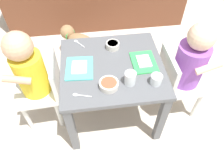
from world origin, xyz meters
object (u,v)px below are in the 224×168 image
at_px(food_tray_right, 144,62).
at_px(water_cup_left, 130,79).
at_px(cereal_bowl_left_side, 113,45).
at_px(spoon_by_left_tray, 80,95).
at_px(seated_child_left, 32,72).
at_px(dog, 81,44).
at_px(spoon_by_right_tray, 78,43).
at_px(water_cup_right, 156,80).
at_px(dining_table, 112,75).
at_px(seated_child_right, 189,63).
at_px(veggie_bowl_near, 109,84).
at_px(food_tray_left, 79,68).

height_order(food_tray_right, water_cup_left, water_cup_left).
height_order(cereal_bowl_left_side, spoon_by_left_tray, cereal_bowl_left_side).
xyz_separation_m(seated_child_left, cereal_bowl_left_side, (0.48, 0.13, 0.04)).
distance_m(dog, water_cup_left, 0.83).
distance_m(food_tray_right, spoon_by_right_tray, 0.43).
height_order(spoon_by_left_tray, spoon_by_right_tray, same).
xyz_separation_m(seated_child_left, water_cup_right, (0.67, -0.19, 0.04)).
relative_size(spoon_by_left_tray, spoon_by_right_tray, 1.14).
relative_size(water_cup_left, spoon_by_left_tray, 0.76).
height_order(water_cup_right, cereal_bowl_left_side, water_cup_right).
distance_m(dining_table, water_cup_right, 0.29).
xyz_separation_m(spoon_by_left_tray, spoon_by_right_tray, (0.00, 0.42, 0.00)).
xyz_separation_m(food_tray_right, cereal_bowl_left_side, (-0.16, 0.15, 0.02)).
height_order(dining_table, seated_child_right, seated_child_right).
xyz_separation_m(seated_child_left, spoon_by_right_tray, (0.27, 0.20, 0.02)).
bearing_deg(veggie_bowl_near, seated_child_right, 15.11).
relative_size(water_cup_left, veggie_bowl_near, 0.73).
xyz_separation_m(food_tray_left, spoon_by_left_tray, (-0.00, -0.19, -0.00)).
bearing_deg(dog, water_cup_left, -69.94).
xyz_separation_m(dog, spoon_by_left_tray, (-0.01, -0.77, 0.29)).
bearing_deg(veggie_bowl_near, spoon_by_right_tray, 111.35).
height_order(seated_child_right, water_cup_left, seated_child_right).
bearing_deg(food_tray_left, water_cup_right, -21.84).
distance_m(water_cup_right, veggie_bowl_near, 0.25).
xyz_separation_m(food_tray_left, water_cup_left, (0.26, -0.14, 0.03)).
bearing_deg(cereal_bowl_left_side, water_cup_right, -58.98).
bearing_deg(water_cup_right, spoon_by_left_tray, -175.39).
distance_m(spoon_by_left_tray, spoon_by_right_tray, 0.42).
relative_size(veggie_bowl_near, spoon_by_right_tray, 1.19).
relative_size(seated_child_right, dog, 1.84).
relative_size(seated_child_left, water_cup_right, 11.80).
relative_size(dog, veggie_bowl_near, 3.81).
height_order(food_tray_left, water_cup_right, water_cup_right).
xyz_separation_m(dog, food_tray_right, (0.37, -0.57, 0.29)).
xyz_separation_m(food_tray_right, veggie_bowl_near, (-0.22, -0.15, 0.01)).
relative_size(dining_table, water_cup_right, 9.68).
bearing_deg(spoon_by_left_tray, food_tray_left, 88.86).
relative_size(food_tray_left, cereal_bowl_left_side, 2.37).
distance_m(seated_child_right, spoon_by_right_tray, 0.69).
bearing_deg(cereal_bowl_left_side, spoon_by_right_tray, 161.06).
bearing_deg(spoon_by_left_tray, spoon_by_right_tray, 89.36).
bearing_deg(water_cup_left, food_tray_right, 52.39).
height_order(dog, cereal_bowl_left_side, cereal_bowl_left_side).
bearing_deg(seated_child_left, dining_table, -3.51).
relative_size(seated_child_left, food_tray_right, 3.95).
distance_m(seated_child_left, spoon_by_right_tray, 0.34).
bearing_deg(dog, water_cup_right, -61.56).
distance_m(veggie_bowl_near, spoon_by_left_tray, 0.16).
height_order(food_tray_left, veggie_bowl_near, veggie_bowl_near).
distance_m(water_cup_right, cereal_bowl_left_side, 0.37).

